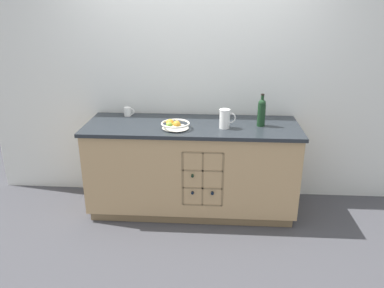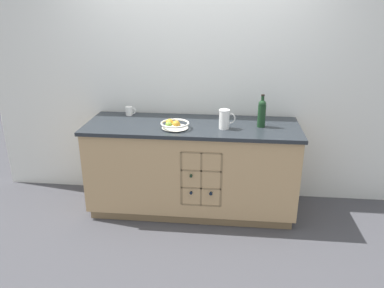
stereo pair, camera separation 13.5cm
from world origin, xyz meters
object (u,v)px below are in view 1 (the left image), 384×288
(ceramic_mug, at_px, (128,112))
(fruit_bowl, at_px, (175,125))
(white_pitcher, at_px, (225,118))
(standing_wine_bottle, at_px, (262,112))

(ceramic_mug, bearing_deg, fruit_bowl, -36.32)
(white_pitcher, relative_size, ceramic_mug, 1.66)
(fruit_bowl, distance_m, ceramic_mug, 0.66)
(standing_wine_bottle, bearing_deg, white_pitcher, -165.74)
(fruit_bowl, bearing_deg, white_pitcher, 6.22)
(fruit_bowl, height_order, ceramic_mug, ceramic_mug)
(fruit_bowl, relative_size, ceramic_mug, 2.46)
(fruit_bowl, xyz_separation_m, ceramic_mug, (-0.53, 0.39, 0.01))
(white_pitcher, distance_m, standing_wine_bottle, 0.36)
(white_pitcher, height_order, ceramic_mug, white_pitcher)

